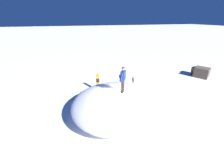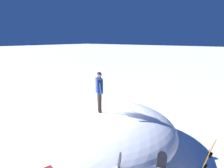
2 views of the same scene
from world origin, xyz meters
TOP-DOWN VIEW (x-y plane):
  - ground at (0.00, 0.00)m, footprint 240.00×240.00m
  - snow_mound at (-0.38, -0.05)m, footprint 8.28×8.19m
  - snowboarder_standing at (-0.24, 0.28)m, footprint 0.84×0.68m
  - snowboard_primary_upright at (-4.28, -0.40)m, footprint 0.40×0.32m

SIDE VIEW (x-z plane):
  - ground at x=0.00m, z-range 0.00..0.00m
  - snowboard_primary_upright at x=-4.28m, z-range 0.02..1.55m
  - snow_mound at x=-0.38m, z-range 0.00..1.66m
  - snowboarder_standing at x=-0.24m, z-range 1.81..3.46m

